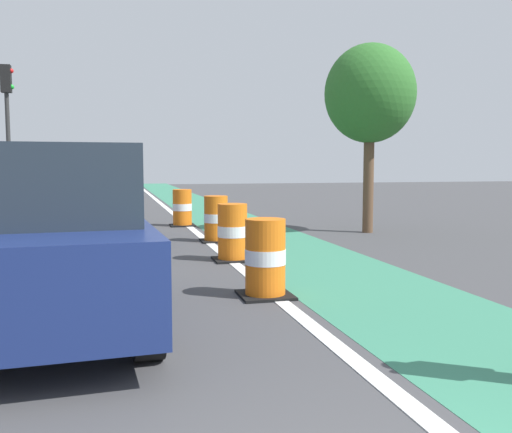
{
  "coord_description": "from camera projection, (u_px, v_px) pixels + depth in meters",
  "views": [
    {
      "loc": [
        -1.27,
        -1.74,
        1.85
      ],
      "look_at": [
        0.7,
        6.02,
        1.1
      ],
      "focal_mm": 39.72,
      "sensor_mm": 36.0,
      "label": 1
    }
  ],
  "objects": [
    {
      "name": "traffic_barrel_mid",
      "position": [
        233.0,
        233.0,
        10.8
      ],
      "size": [
        0.73,
        0.73,
        1.09
      ],
      "color": "orange",
      "rests_on": "ground"
    },
    {
      "name": "pedestrian_crossing",
      "position": [
        17.0,
        195.0,
        17.79
      ],
      "size": [
        0.34,
        0.2,
        1.61
      ],
      "color": "#33333D",
      "rests_on": "ground"
    },
    {
      "name": "traffic_barrel_back",
      "position": [
        216.0,
        219.0,
        13.45
      ],
      "size": [
        0.73,
        0.73,
        1.09
      ],
      "color": "orange",
      "rests_on": "ground"
    },
    {
      "name": "parked_suv_second",
      "position": [
        81.0,
        199.0,
        13.1
      ],
      "size": [
        1.95,
        4.62,
        2.04
      ],
      "color": "navy",
      "rests_on": "ground"
    },
    {
      "name": "bike_lane_strip",
      "position": [
        263.0,
        237.0,
        14.33
      ],
      "size": [
        2.5,
        80.0,
        0.01
      ],
      "primitive_type": "cube",
      "color": "#387F60",
      "rests_on": "ground"
    },
    {
      "name": "traffic_barrel_far",
      "position": [
        182.0,
        208.0,
        16.82
      ],
      "size": [
        0.73,
        0.73,
        1.09
      ],
      "color": "orange",
      "rests_on": "ground"
    },
    {
      "name": "parked_suv_nearest",
      "position": [
        58.0,
        236.0,
        6.38
      ],
      "size": [
        2.11,
        4.69,
        2.04
      ],
      "color": "navy",
      "rests_on": "ground"
    },
    {
      "name": "traffic_barrel_front",
      "position": [
        265.0,
        259.0,
        7.86
      ],
      "size": [
        0.73,
        0.73,
        1.09
      ],
      "color": "orange",
      "rests_on": "ground"
    },
    {
      "name": "lane_divider_stripe",
      "position": [
        204.0,
        239.0,
        13.97
      ],
      "size": [
        0.2,
        80.0,
        0.01
      ],
      "primitive_type": "cube",
      "color": "silver",
      "rests_on": "ground"
    },
    {
      "name": "traffic_light_corner",
      "position": [
        8.0,
        114.0,
        18.79
      ],
      "size": [
        0.41,
        0.32,
        5.1
      ],
      "color": "#2D2D2D",
      "rests_on": "ground"
    },
    {
      "name": "street_tree_sidewalk",
      "position": [
        370.0,
        95.0,
        14.94
      ],
      "size": [
        2.4,
        2.4,
        5.0
      ],
      "color": "brown",
      "rests_on": "ground"
    }
  ]
}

